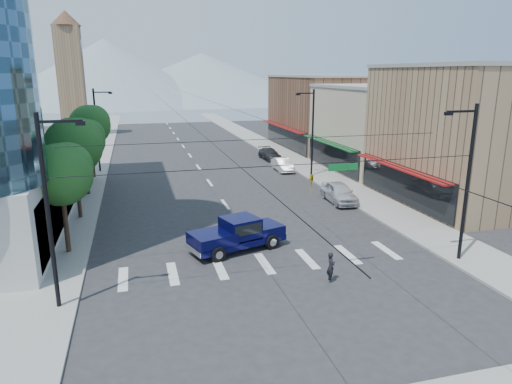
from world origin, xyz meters
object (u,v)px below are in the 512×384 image
at_px(parked_car_near, 339,192).
at_px(parked_car_mid, 283,165).
at_px(parked_car_far, 270,154).
at_px(pedestrian, 331,267).
at_px(pickup_truck, 237,233).

height_order(parked_car_near, parked_car_mid, parked_car_near).
relative_size(parked_car_near, parked_car_far, 1.04).
relative_size(pedestrian, parked_car_mid, 0.37).
distance_m(pickup_truck, parked_car_far, 30.56).
bearing_deg(pedestrian, parked_car_far, -4.86).
xyz_separation_m(pedestrian, parked_car_mid, (6.27, 27.03, -0.09)).
bearing_deg(parked_car_near, parked_car_far, 93.10).
bearing_deg(parked_car_near, pedestrian, -113.51).
bearing_deg(parked_car_mid, pickup_truck, -114.37).
bearing_deg(parked_car_far, parked_car_mid, -97.60).
bearing_deg(pickup_truck, parked_car_near, 20.26).
relative_size(pedestrian, parked_car_near, 0.33).
xyz_separation_m(parked_car_mid, parked_car_far, (0.63, 7.14, -0.03)).
xyz_separation_m(parked_car_near, parked_car_mid, (-0.63, 13.26, -0.13)).
bearing_deg(parked_car_mid, parked_car_near, -86.65).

